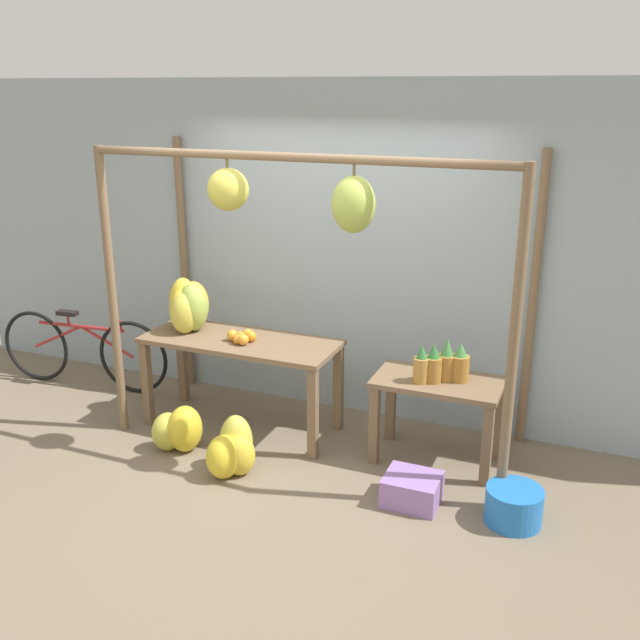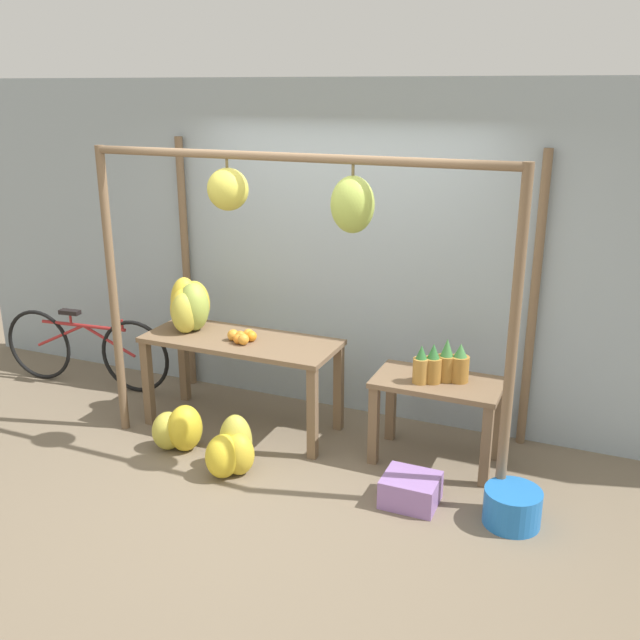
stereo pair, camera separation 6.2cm
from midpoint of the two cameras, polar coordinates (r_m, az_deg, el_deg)
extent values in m
plane|color=#756651|center=(5.29, -3.99, -12.94)|extent=(20.00, 20.00, 0.00)
cube|color=#99A8B2|center=(5.99, 1.81, 5.38)|extent=(8.00, 0.08, 2.80)
cylinder|color=brown|center=(5.86, -16.58, 1.86)|extent=(0.07, 0.07, 2.31)
cylinder|color=brown|center=(4.65, 14.84, -2.20)|extent=(0.07, 0.07, 2.31)
cylinder|color=brown|center=(6.66, -11.07, 4.21)|extent=(0.07, 0.07, 2.31)
cylinder|color=brown|center=(5.63, 16.35, 1.23)|extent=(0.07, 0.07, 2.31)
cylinder|color=brown|center=(4.83, -2.93, 12.89)|extent=(3.09, 0.06, 0.06)
cylinder|color=brown|center=(5.05, -7.81, 12.31)|extent=(0.02, 0.02, 0.06)
ellipsoid|color=gold|center=(5.07, -7.73, 10.31)|extent=(0.30, 0.27, 0.30)
cylinder|color=brown|center=(4.66, 2.35, 11.90)|extent=(0.02, 0.02, 0.07)
ellipsoid|color=#9EB247|center=(4.68, 2.31, 9.21)|extent=(0.29, 0.26, 0.37)
cube|color=brown|center=(5.82, -6.69, -1.71)|extent=(1.60, 0.64, 0.04)
cube|color=brown|center=(6.14, -13.96, -4.98)|extent=(0.07, 0.07, 0.74)
cube|color=brown|center=(5.44, -0.90, -7.52)|extent=(0.07, 0.07, 0.74)
cube|color=brown|center=(6.54, -11.22, -3.31)|extent=(0.07, 0.07, 0.74)
cube|color=brown|center=(5.89, 1.17, -5.42)|extent=(0.07, 0.07, 0.74)
cube|color=brown|center=(5.36, 9.10, -4.93)|extent=(0.94, 0.53, 0.04)
cube|color=brown|center=(5.41, 4.02, -8.38)|extent=(0.07, 0.07, 0.63)
cube|color=brown|center=(5.24, 12.86, -9.75)|extent=(0.07, 0.07, 0.63)
cube|color=brown|center=(5.78, 5.38, -6.61)|extent=(0.07, 0.07, 0.63)
cube|color=brown|center=(5.62, 13.63, -7.82)|extent=(0.07, 0.07, 0.63)
ellipsoid|color=#9EB247|center=(6.01, -10.44, 1.01)|extent=(0.37, 0.38, 0.41)
ellipsoid|color=gold|center=(6.10, -10.36, 1.23)|extent=(0.33, 0.34, 0.40)
ellipsoid|color=gold|center=(6.10, -11.14, 1.35)|extent=(0.31, 0.32, 0.43)
ellipsoid|color=gold|center=(6.02, -11.13, 0.78)|extent=(0.23, 0.26, 0.36)
ellipsoid|color=gold|center=(5.96, -11.12, 0.51)|extent=(0.30, 0.30, 0.34)
sphere|color=orange|center=(5.76, -7.31, -1.23)|extent=(0.09, 0.09, 0.09)
sphere|color=orange|center=(5.73, -5.85, -1.32)|extent=(0.09, 0.09, 0.09)
sphere|color=orange|center=(5.69, -6.92, -1.55)|extent=(0.08, 0.08, 0.08)
sphere|color=orange|center=(5.74, -6.74, -1.31)|extent=(0.09, 0.09, 0.09)
sphere|color=orange|center=(5.77, -6.08, -1.17)|extent=(0.09, 0.09, 0.09)
sphere|color=orange|center=(5.66, -6.49, -1.57)|extent=(0.09, 0.09, 0.09)
sphere|color=orange|center=(5.75, -6.71, -1.35)|extent=(0.07, 0.07, 0.07)
cylinder|color=#A3702D|center=(5.28, 8.70, -3.94)|extent=(0.13, 0.13, 0.19)
cone|color=#337538|center=(5.22, 8.77, -2.43)|extent=(0.09, 0.09, 0.11)
cylinder|color=#A3702D|center=(5.33, 10.79, -3.82)|extent=(0.14, 0.14, 0.19)
cone|color=#428442|center=(5.27, 10.88, -2.34)|extent=(0.10, 0.10, 0.10)
cylinder|color=#A3702D|center=(5.32, 9.73, -3.77)|extent=(0.13, 0.13, 0.19)
cone|color=#428442|center=(5.26, 9.83, -2.13)|extent=(0.09, 0.09, 0.13)
cylinder|color=#B27F38|center=(5.25, 7.76, -4.00)|extent=(0.12, 0.12, 0.19)
cone|color=#337538|center=(5.20, 7.82, -2.52)|extent=(0.08, 0.08, 0.10)
ellipsoid|color=yellow|center=(5.72, -11.06, -8.54)|extent=(0.35, 0.36, 0.38)
ellipsoid|color=gold|center=(5.78, -12.39, -8.71)|extent=(0.33, 0.33, 0.31)
ellipsoid|color=gold|center=(5.35, -6.79, -10.67)|extent=(0.30, 0.29, 0.32)
ellipsoid|color=gold|center=(5.42, -7.05, -9.64)|extent=(0.31, 0.30, 0.42)
ellipsoid|color=yellow|center=(5.32, -8.06, -10.78)|extent=(0.31, 0.33, 0.33)
cube|color=#9970B7|center=(5.05, 7.02, -13.30)|extent=(0.38, 0.33, 0.20)
cylinder|color=blue|center=(4.97, 14.88, -14.16)|extent=(0.37, 0.37, 0.24)
torus|color=black|center=(7.39, -21.98, -1.94)|extent=(0.70, 0.11, 0.70)
torus|color=black|center=(6.81, -14.98, -2.90)|extent=(0.70, 0.11, 0.70)
cylinder|color=maroon|center=(7.01, -18.83, -0.50)|extent=(0.89, 0.12, 0.03)
cylinder|color=maroon|center=(7.20, -20.45, -1.24)|extent=(0.54, 0.08, 0.27)
cylinder|color=maroon|center=(6.90, -16.93, -1.68)|extent=(0.54, 0.08, 0.27)
cylinder|color=maroon|center=(7.07, -19.75, -0.01)|extent=(0.02, 0.02, 0.10)
cube|color=black|center=(7.05, -19.81, 0.53)|extent=(0.21, 0.10, 0.04)
cylinder|color=maroon|center=(6.76, -15.95, -0.43)|extent=(0.02, 0.02, 0.10)
camera|label=1|loc=(0.03, -90.33, -0.11)|focal=40.00mm
camera|label=2|loc=(0.03, 89.67, 0.11)|focal=40.00mm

